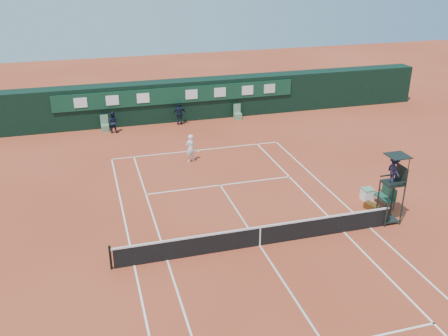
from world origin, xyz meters
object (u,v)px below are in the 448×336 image
Objects in this scene: cooler at (367,194)px; player at (190,148)px; player_bench at (386,195)px; tennis_net at (260,236)px; umpire_chair at (394,175)px.

cooler is 10.81m from player.
player_bench is at bearing 112.57° from player.
player_bench is at bearing 13.63° from tennis_net.
umpire_chair is 2.53m from player_bench.
tennis_net and player_bench have the same top height.
cooler is (-0.58, 0.79, -0.27)m from player_bench.
player reaches higher than cooler.
cooler is 0.37× the size of player.
player_bench is (0.84, 1.49, -1.86)m from umpire_chair.
umpire_chair is at bearing 2.67° from tennis_net.
tennis_net is 7.32m from cooler.
tennis_net is 7.39× the size of player.
player is (-0.83, 10.19, 0.36)m from tennis_net.
player_bench is 1.86× the size of cooler.
umpire_chair is at bearing -119.38° from player_bench.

